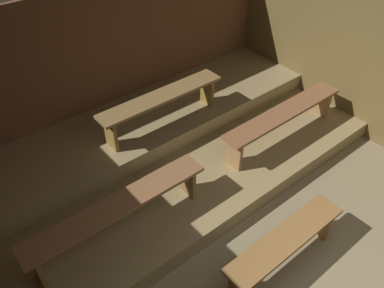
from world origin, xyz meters
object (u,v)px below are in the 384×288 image
object	(u,v)px
bench_floor_center	(285,244)
bench_lower_right	(284,116)
bench_lower_left	(119,209)
bench_middle_center	(162,101)

from	to	relation	value
bench_floor_center	bench_lower_right	distance (m)	1.96
bench_lower_left	bench_middle_center	world-z (taller)	bench_middle_center
bench_middle_center	bench_floor_center	bearing A→B (deg)	-93.77
bench_lower_left	bench_middle_center	size ratio (longest dim) A/B	1.13
bench_middle_center	bench_lower_left	bearing A→B (deg)	-141.58
bench_lower_left	bench_lower_right	size ratio (longest dim) A/B	1.00
bench_middle_center	bench_lower_right	bearing A→B (deg)	-39.87
bench_floor_center	bench_middle_center	xyz separation A→B (m)	(0.16, 2.37, 0.51)
bench_lower_right	bench_floor_center	bearing A→B (deg)	-138.09
bench_lower_right	bench_middle_center	bearing A→B (deg)	140.13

